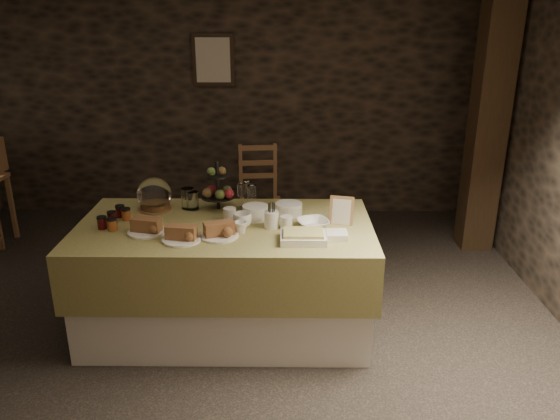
{
  "coord_description": "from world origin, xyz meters",
  "views": [
    {
      "loc": [
        0.64,
        -3.62,
        2.26
      ],
      "look_at": [
        0.6,
        0.2,
        0.85
      ],
      "focal_mm": 35.0,
      "sensor_mm": 36.0,
      "label": 1
    }
  ],
  "objects_px": {
    "buffet_table": "(226,269)",
    "chair": "(260,194)",
    "timber_column": "(489,118)",
    "fruit_stand": "(219,191)"
  },
  "relations": [
    {
      "from": "buffet_table",
      "to": "chair",
      "type": "distance_m",
      "value": 1.95
    },
    {
      "from": "buffet_table",
      "to": "timber_column",
      "type": "relative_size",
      "value": 0.81
    },
    {
      "from": "timber_column",
      "to": "chair",
      "type": "bearing_deg",
      "value": 169.54
    },
    {
      "from": "chair",
      "to": "fruit_stand",
      "type": "xyz_separation_m",
      "value": [
        -0.23,
        -1.62,
        0.56
      ]
    },
    {
      "from": "chair",
      "to": "fruit_stand",
      "type": "relative_size",
      "value": 1.94
    },
    {
      "from": "buffet_table",
      "to": "timber_column",
      "type": "distance_m",
      "value": 2.92
    },
    {
      "from": "timber_column",
      "to": "fruit_stand",
      "type": "bearing_deg",
      "value": -153.22
    },
    {
      "from": "timber_column",
      "to": "fruit_stand",
      "type": "height_order",
      "value": "timber_column"
    },
    {
      "from": "fruit_stand",
      "to": "timber_column",
      "type": "bearing_deg",
      "value": 26.78
    },
    {
      "from": "chair",
      "to": "timber_column",
      "type": "relative_size",
      "value": 0.28
    }
  ]
}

